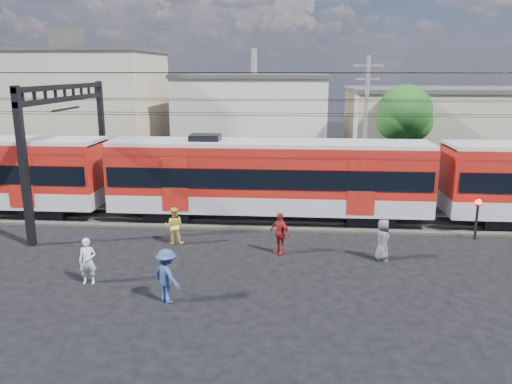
% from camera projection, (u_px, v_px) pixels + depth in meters
% --- Properties ---
extents(ground, '(120.00, 120.00, 0.00)m').
position_uv_depth(ground, '(247.00, 285.00, 18.14)').
color(ground, black).
rests_on(ground, ground).
extents(track_bed, '(70.00, 3.40, 0.12)m').
position_uv_depth(track_bed, '(262.00, 220.00, 25.87)').
color(track_bed, '#2D2823').
rests_on(track_bed, ground).
extents(rail_near, '(70.00, 0.12, 0.12)m').
position_uv_depth(rail_near, '(261.00, 222.00, 25.12)').
color(rail_near, '#59544C').
rests_on(rail_near, track_bed).
extents(rail_far, '(70.00, 0.12, 0.12)m').
position_uv_depth(rail_far, '(263.00, 214.00, 26.57)').
color(rail_far, '#59544C').
rests_on(rail_far, track_bed).
extents(commuter_train, '(50.30, 3.08, 4.17)m').
position_uv_depth(commuter_train, '(273.00, 176.00, 25.27)').
color(commuter_train, black).
rests_on(commuter_train, ground).
extents(catenary, '(70.00, 9.30, 7.52)m').
position_uv_depth(catenary, '(93.00, 120.00, 25.33)').
color(catenary, black).
rests_on(catenary, ground).
extents(building_west, '(14.28, 10.20, 9.30)m').
position_uv_depth(building_west, '(72.00, 107.00, 41.58)').
color(building_west, tan).
rests_on(building_west, ground).
extents(building_midwest, '(12.24, 12.24, 7.30)m').
position_uv_depth(building_midwest, '(254.00, 117.00, 43.57)').
color(building_midwest, '#BDB6A5').
rests_on(building_midwest, ground).
extents(building_mideast, '(16.32, 10.20, 6.30)m').
position_uv_depth(building_mideast, '(452.00, 128.00, 39.55)').
color(building_mideast, tan).
rests_on(building_mideast, ground).
extents(utility_pole_mid, '(1.80, 0.24, 8.50)m').
position_uv_depth(utility_pole_mid, '(366.00, 121.00, 31.13)').
color(utility_pole_mid, slate).
rests_on(utility_pole_mid, ground).
extents(tree_near, '(3.82, 3.64, 6.72)m').
position_uv_depth(tree_near, '(407.00, 115.00, 33.85)').
color(tree_near, '#382619').
rests_on(tree_near, ground).
extents(pedestrian_a, '(0.67, 0.48, 1.71)m').
position_uv_depth(pedestrian_a, '(88.00, 261.00, 18.13)').
color(pedestrian_a, silver).
rests_on(pedestrian_a, ground).
extents(pedestrian_b, '(0.87, 0.71, 1.69)m').
position_uv_depth(pedestrian_b, '(174.00, 226.00, 22.33)').
color(pedestrian_b, gold).
rests_on(pedestrian_b, ground).
extents(pedestrian_c, '(1.38, 1.30, 1.87)m').
position_uv_depth(pedestrian_c, '(167.00, 276.00, 16.63)').
color(pedestrian_c, navy).
rests_on(pedestrian_c, ground).
extents(pedestrian_d, '(1.10, 1.03, 1.82)m').
position_uv_depth(pedestrian_d, '(280.00, 233.00, 21.07)').
color(pedestrian_d, maroon).
rests_on(pedestrian_d, ground).
extents(pedestrian_e, '(0.61, 0.88, 1.74)m').
position_uv_depth(pedestrian_e, '(383.00, 240.00, 20.37)').
color(pedestrian_e, '#4D4E53').
rests_on(pedestrian_e, ground).
extents(crossing_signal, '(0.29, 0.29, 1.98)m').
position_uv_depth(crossing_signal, '(477.00, 211.00, 22.74)').
color(crossing_signal, black).
rests_on(crossing_signal, ground).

